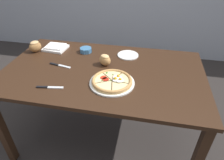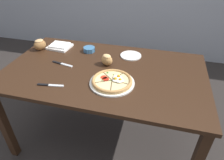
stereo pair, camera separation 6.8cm
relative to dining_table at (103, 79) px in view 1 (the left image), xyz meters
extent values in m
plane|color=#2D2826|center=(0.00, 0.00, -0.69)|extent=(12.00, 12.00, 0.00)
cube|color=#331E11|center=(0.00, 0.00, 0.08)|extent=(1.59, 0.94, 0.03)
cube|color=#331E11|center=(-0.75, -0.42, -0.31)|extent=(0.06, 0.06, 0.75)
cube|color=#331E11|center=(-0.75, 0.42, -0.31)|extent=(0.06, 0.06, 0.75)
cube|color=#331E11|center=(0.75, 0.42, -0.31)|extent=(0.06, 0.06, 0.75)
cylinder|color=white|center=(0.11, -0.17, 0.10)|extent=(0.33, 0.33, 0.01)
cylinder|color=tan|center=(0.11, -0.17, 0.11)|extent=(0.29, 0.29, 0.01)
cylinder|color=beige|center=(0.11, -0.17, 0.12)|extent=(0.25, 0.25, 0.00)
torus|color=tan|center=(0.11, -0.17, 0.12)|extent=(0.29, 0.29, 0.02)
cube|color=#472D19|center=(0.05, -0.20, 0.12)|extent=(0.11, 0.06, 0.00)
cube|color=#472D19|center=(0.12, -0.23, 0.12)|extent=(0.03, 0.13, 0.00)
cube|color=#472D19|center=(0.17, -0.17, 0.12)|extent=(0.13, 0.02, 0.00)
cube|color=#472D19|center=(0.14, -0.11, 0.12)|extent=(0.06, 0.12, 0.00)
cube|color=#472D19|center=(0.06, -0.12, 0.12)|extent=(0.10, 0.09, 0.00)
cylinder|color=red|center=(0.12, -0.12, 0.12)|extent=(0.04, 0.04, 0.00)
cylinder|color=red|center=(0.06, -0.16, 0.12)|extent=(0.05, 0.05, 0.00)
cylinder|color=red|center=(0.04, -0.15, 0.12)|extent=(0.05, 0.05, 0.00)
ellipsoid|color=white|center=(0.14, -0.13, 0.12)|extent=(0.09, 0.08, 0.01)
sphere|color=orange|center=(0.15, -0.12, 0.13)|extent=(0.02, 0.02, 0.02)
ellipsoid|color=white|center=(0.14, -0.16, 0.12)|extent=(0.07, 0.07, 0.01)
sphere|color=#F4AD1E|center=(0.13, -0.16, 0.13)|extent=(0.02, 0.02, 0.02)
ellipsoid|color=white|center=(0.17, -0.17, 0.12)|extent=(0.08, 0.08, 0.01)
sphere|color=orange|center=(0.17, -0.16, 0.13)|extent=(0.02, 0.02, 0.02)
cylinder|color=#386B23|center=(0.05, -0.08, 0.12)|extent=(0.02, 0.02, 0.00)
cylinder|color=#2D5B1E|center=(0.10, -0.10, 0.12)|extent=(0.01, 0.01, 0.00)
cylinder|color=#386B23|center=(0.03, -0.15, 0.12)|extent=(0.01, 0.01, 0.00)
cylinder|color=#2D5B1E|center=(0.12, -0.16, 0.12)|extent=(0.01, 0.01, 0.00)
cylinder|color=#2D5B1E|center=(0.10, -0.17, 0.12)|extent=(0.01, 0.01, 0.00)
cylinder|color=#386B23|center=(0.04, -0.18, 0.12)|extent=(0.01, 0.01, 0.00)
cylinder|color=teal|center=(-0.23, 0.27, 0.11)|extent=(0.10, 0.10, 0.04)
cylinder|color=#AD1423|center=(-0.23, 0.27, 0.12)|extent=(0.08, 0.08, 0.02)
cylinder|color=teal|center=(-0.17, 0.27, 0.11)|extent=(0.01, 0.01, 0.04)
cylinder|color=teal|center=(-0.19, 0.31, 0.11)|extent=(0.01, 0.01, 0.04)
cylinder|color=teal|center=(-0.23, 0.33, 0.11)|extent=(0.01, 0.01, 0.04)
cylinder|color=teal|center=(-0.26, 0.31, 0.11)|extent=(0.01, 0.01, 0.04)
cylinder|color=teal|center=(-0.28, 0.27, 0.11)|extent=(0.01, 0.01, 0.04)
cylinder|color=teal|center=(-0.26, 0.24, 0.11)|extent=(0.01, 0.01, 0.04)
cylinder|color=teal|center=(-0.23, 0.22, 0.11)|extent=(0.01, 0.01, 0.04)
cylinder|color=teal|center=(-0.19, 0.24, 0.11)|extent=(0.01, 0.01, 0.04)
cube|color=white|center=(-0.53, 0.28, 0.10)|extent=(0.22, 0.19, 0.02)
cube|color=white|center=(-0.53, 0.28, 0.12)|extent=(0.17, 0.14, 0.02)
ellipsoid|color=#B27F47|center=(0.00, 0.08, 0.13)|extent=(0.13, 0.12, 0.09)
ellipsoid|color=#EAB775|center=(0.00, 0.08, 0.17)|extent=(0.09, 0.08, 0.03)
ellipsoid|color=olive|center=(-0.68, 0.19, 0.14)|extent=(0.13, 0.14, 0.10)
ellipsoid|color=tan|center=(-0.68, 0.19, 0.18)|extent=(0.09, 0.10, 0.03)
cube|color=silver|center=(-0.32, -0.02, 0.09)|extent=(0.11, 0.04, 0.01)
cube|color=black|center=(-0.42, 0.00, 0.10)|extent=(0.08, 0.03, 0.01)
cube|color=silver|center=(-0.27, -0.30, 0.09)|extent=(0.11, 0.04, 0.01)
cube|color=black|center=(-0.36, -0.31, 0.10)|extent=(0.08, 0.03, 0.01)
cylinder|color=white|center=(0.16, 0.28, 0.10)|extent=(0.19, 0.19, 0.01)
camera|label=1|loc=(0.34, -1.31, 0.93)|focal=32.00mm
camera|label=2|loc=(0.41, -1.30, 0.93)|focal=32.00mm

